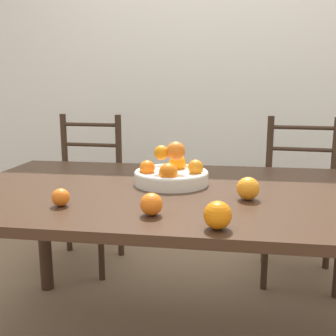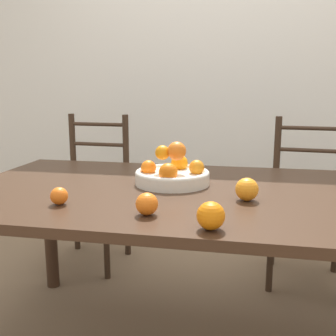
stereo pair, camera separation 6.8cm
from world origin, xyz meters
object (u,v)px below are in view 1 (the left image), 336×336
Objects in this scene: orange_loose_3 at (61,197)px; chair_right at (301,199)px; orange_loose_2 at (151,204)px; orange_loose_0 at (248,188)px; orange_loose_1 at (218,215)px; fruit_bowl at (171,173)px; chair_left at (84,191)px.

chair_right reaches higher than orange_loose_3.
chair_right is (0.67, 1.14, -0.28)m from orange_loose_2.
orange_loose_2 is at bearing -115.08° from chair_right.
orange_loose_0 is 0.38m from orange_loose_2.
orange_loose_1 is at bearing -15.13° from orange_loose_3.
chair_left reaches higher than fruit_bowl.
orange_loose_0 is at bearing -106.11° from chair_right.
orange_loose_2 is at bearing 156.08° from orange_loose_1.
orange_loose_1 is 1.34× the size of orange_loose_3.
chair_right is at bearing 59.49° from orange_loose_2.
orange_loose_0 is at bearing -40.17° from chair_left.
chair_left is (-0.66, 1.14, -0.28)m from orange_loose_2.
chair_left is 1.00× the size of chair_right.
orange_loose_0 is at bearing 36.02° from orange_loose_2.
fruit_bowl reaches higher than orange_loose_1.
chair_right is at bearing 69.47° from orange_loose_1.
fruit_bowl is 0.42m from orange_loose_2.
orange_loose_3 is 0.06× the size of chair_right.
fruit_bowl is at bearing 111.77° from orange_loose_1.
fruit_bowl is at bearing 147.64° from orange_loose_0.
fruit_bowl is 3.80× the size of orange_loose_1.
chair_left is at bearing -174.57° from chair_right.
orange_loose_1 is at bearing -107.54° from orange_loose_0.
orange_loose_1 is 1.53m from chair_left.
orange_loose_2 is (-0.31, -0.23, -0.01)m from orange_loose_0.
chair_left is at bearing 106.96° from orange_loose_3.
fruit_bowl reaches higher than orange_loose_3.
chair_left is (-0.33, 1.09, -0.28)m from orange_loose_3.
fruit_bowl is 0.49m from orange_loose_3.
orange_loose_0 is 1.35× the size of orange_loose_3.
orange_loose_2 is 0.08× the size of chair_left.
chair_left is (-0.97, 0.91, -0.29)m from orange_loose_0.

